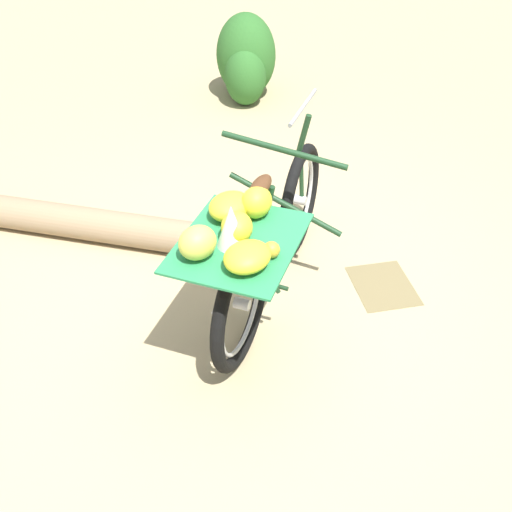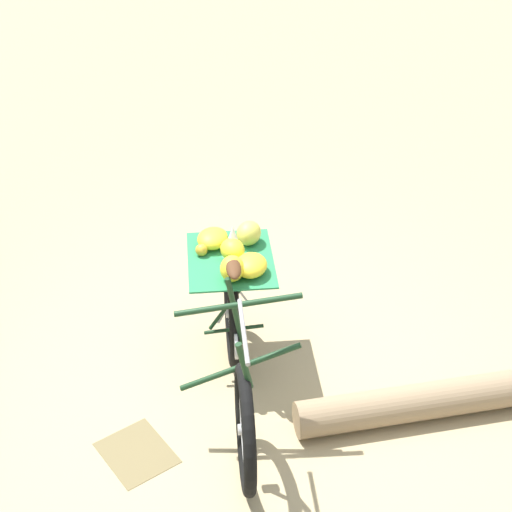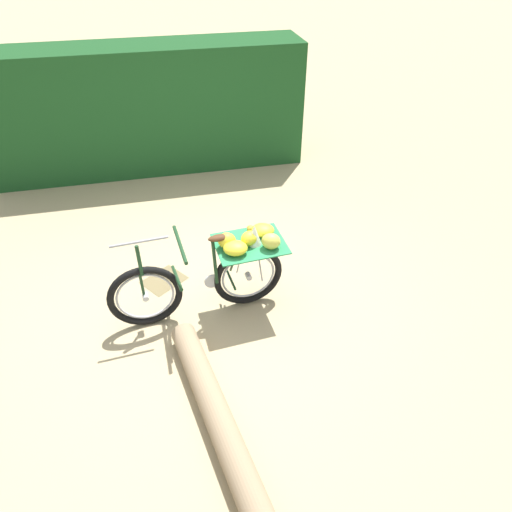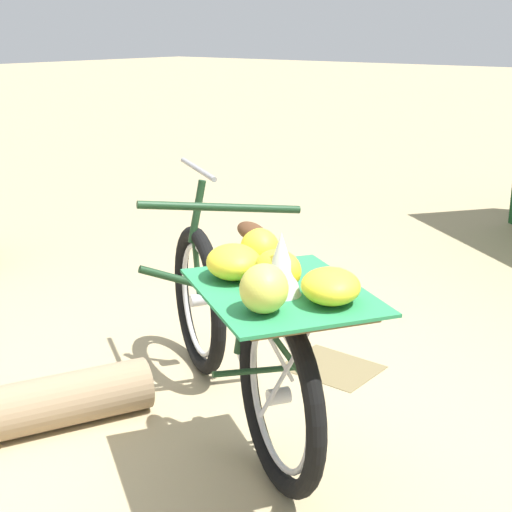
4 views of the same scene
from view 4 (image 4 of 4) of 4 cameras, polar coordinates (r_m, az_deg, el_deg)
ground_plane at (r=3.24m, az=3.31°, el=-13.22°), size 60.00×60.00×0.00m
bicycle at (r=2.97m, az=-1.00°, el=-5.12°), size 1.68×1.18×1.03m
leaf_litter_patch at (r=3.79m, az=5.89°, el=-8.50°), size 0.44×0.36×0.01m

